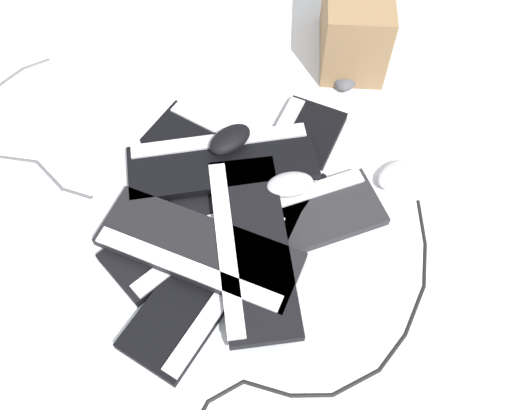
# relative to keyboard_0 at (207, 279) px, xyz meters

# --- Properties ---
(ground_plane) EXTENTS (3.20, 3.20, 0.00)m
(ground_plane) POSITION_rel_keyboard_0_xyz_m (-0.13, 0.02, -0.01)
(ground_plane) COLOR silver
(keyboard_0) EXTENTS (0.46, 0.26, 0.03)m
(keyboard_0) POSITION_rel_keyboard_0_xyz_m (0.00, 0.00, 0.00)
(keyboard_0) COLOR black
(keyboard_0) RESTS_ON ground
(keyboard_1) EXTENTS (0.38, 0.44, 0.03)m
(keyboard_1) POSITION_rel_keyboard_0_xyz_m (-0.18, 0.13, 0.00)
(keyboard_1) COLOR #232326
(keyboard_1) RESTS_ON ground
(keyboard_2) EXTENTS (0.46, 0.21, 0.03)m
(keyboard_2) POSITION_rel_keyboard_0_xyz_m (-0.32, 0.09, 0.00)
(keyboard_2) COLOR black
(keyboard_2) RESTS_ON ground
(keyboard_3) EXTENTS (0.27, 0.46, 0.03)m
(keyboard_3) POSITION_rel_keyboard_0_xyz_m (-0.32, -0.04, 0.00)
(keyboard_3) COLOR black
(keyboard_3) RESTS_ON ground
(keyboard_4) EXTENTS (0.45, 0.36, 0.03)m
(keyboard_4) POSITION_rel_keyboard_0_xyz_m (-0.13, -0.07, 0.00)
(keyboard_4) COLOR black
(keyboard_4) RESTS_ON ground
(keyboard_5) EXTENTS (0.20, 0.45, 0.03)m
(keyboard_5) POSITION_rel_keyboard_0_xyz_m (-0.05, -0.03, 0.03)
(keyboard_5) COLOR black
(keyboard_5) RESTS_ON keyboard_4
(keyboard_6) EXTENTS (0.46, 0.31, 0.03)m
(keyboard_6) POSITION_rel_keyboard_0_xyz_m (-0.09, 0.07, 0.03)
(keyboard_6) COLOR black
(keyboard_6) RESTS_ON keyboard_1
(keyboard_7) EXTENTS (0.32, 0.46, 0.03)m
(keyboard_7) POSITION_rel_keyboard_0_xyz_m (-0.28, -0.05, 0.03)
(keyboard_7) COLOR black
(keyboard_7) RESTS_ON keyboard_3
(mouse_0) EXTENTS (0.11, 0.13, 0.04)m
(mouse_0) POSITION_rel_keyboard_0_xyz_m (-0.26, 0.12, 0.04)
(mouse_0) COLOR #B7B7BC
(mouse_0) RESTS_ON keyboard_2
(mouse_1) EXTENTS (0.13, 0.12, 0.04)m
(mouse_1) POSITION_rel_keyboard_0_xyz_m (-0.38, 0.35, 0.01)
(mouse_1) COLOR silver
(mouse_1) RESTS_ON ground
(mouse_2) EXTENTS (0.12, 0.07, 0.04)m
(mouse_2) POSITION_rel_keyboard_0_xyz_m (-0.66, 0.17, 0.01)
(mouse_2) COLOR #4C4C51
(mouse_2) RESTS_ON ground
(mouse_3) EXTENTS (0.13, 0.12, 0.04)m
(mouse_3) POSITION_rel_keyboard_0_xyz_m (-0.33, -0.05, 0.07)
(mouse_3) COLOR black
(mouse_3) RESTS_ON keyboard_7
(cable_0) EXTENTS (0.69, 0.40, 0.01)m
(cable_0) POSITION_rel_keyboard_0_xyz_m (0.05, 0.30, -0.01)
(cable_0) COLOR black
(cable_0) RESTS_ON ground
(cable_1) EXTENTS (0.39, 0.41, 0.01)m
(cable_1) POSITION_rel_keyboard_0_xyz_m (-0.27, -0.59, -0.01)
(cable_1) COLOR #59595B
(cable_1) RESTS_ON ground
(cardboard_box) EXTENTS (0.30, 0.22, 0.21)m
(cardboard_box) POSITION_rel_keyboard_0_xyz_m (-0.76, 0.16, 0.09)
(cardboard_box) COLOR olive
(cardboard_box) RESTS_ON ground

